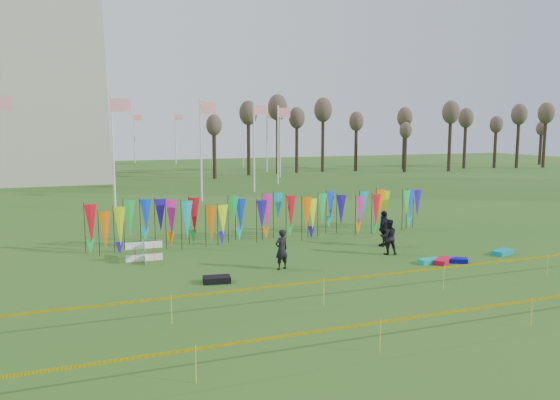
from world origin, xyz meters
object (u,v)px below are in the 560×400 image
object	(u,v)px
kite_bag_black	(217,279)
kite_bag_teal	(503,252)
kite_bag_turquoise	(430,261)
kite_bag_blue	(456,260)
box_kite	(144,252)
person_mid	(389,237)
kite_bag_red	(443,261)
person_left	(282,249)
person_right	(384,228)

from	to	relation	value
kite_bag_black	kite_bag_teal	world-z (taller)	kite_bag_black
kite_bag_turquoise	kite_bag_blue	xyz separation A→B (m)	(1.13, -0.29, 0.00)
box_kite	person_mid	xyz separation A→B (m)	(10.67, -2.61, 0.37)
kite_bag_red	person_left	bearing A→B (deg)	167.48
kite_bag_turquoise	kite_bag_black	size ratio (longest dim) A/B	0.96
person_left	person_mid	bearing A→B (deg)	171.38
person_left	person_right	world-z (taller)	person_right
box_kite	person_mid	distance (m)	10.99
box_kite	person_right	xyz separation A→B (m)	(11.41, -1.02, 0.44)
kite_bag_blue	kite_bag_black	bearing A→B (deg)	176.21
kite_bag_turquoise	person_mid	bearing A→B (deg)	110.80
kite_bag_turquoise	kite_bag_red	distance (m)	0.56
person_left	box_kite	bearing A→B (deg)	-49.02
kite_bag_blue	kite_bag_red	world-z (taller)	kite_bag_red
kite_bag_black	person_mid	bearing A→B (deg)	11.12
kite_bag_turquoise	kite_bag_blue	distance (m)	1.16
person_mid	person_left	bearing A→B (deg)	22.14
kite_bag_red	person_mid	bearing A→B (deg)	120.52
kite_bag_black	kite_bag_teal	size ratio (longest dim) A/B	0.93
person_left	person_mid	world-z (taller)	person_left
person_left	kite_bag_teal	xyz separation A→B (m)	(10.46, -1.18, -0.73)
box_kite	kite_bag_red	xyz separation A→B (m)	(12.00, -4.85, -0.34)
box_kite	kite_bag_black	world-z (taller)	box_kite
box_kite	kite_bag_turquoise	xyz separation A→B (m)	(11.46, -4.69, -0.35)
kite_bag_black	box_kite	bearing A→B (deg)	116.63
kite_bag_blue	kite_bag_teal	world-z (taller)	kite_bag_teal
kite_bag_blue	box_kite	bearing A→B (deg)	158.45
person_right	kite_bag_teal	distance (m)	5.50
kite_bag_red	kite_bag_teal	xyz separation A→B (m)	(3.59, 0.34, 0.00)
kite_bag_teal	kite_bag_red	bearing A→B (deg)	-174.52
kite_bag_blue	kite_bag_teal	xyz separation A→B (m)	(3.00, 0.46, 0.01)
person_right	person_mid	bearing A→B (deg)	31.13
box_kite	person_left	size ratio (longest dim) A/B	0.53
kite_bag_turquoise	kite_bag_red	xyz separation A→B (m)	(0.53, -0.17, 0.00)
kite_bag_red	kite_bag_blue	bearing A→B (deg)	-11.44
person_right	kite_bag_blue	size ratio (longest dim) A/B	1.86
person_right	kite_bag_red	distance (m)	3.96
person_mid	kite_bag_turquoise	size ratio (longest dim) A/B	1.67
person_right	kite_bag_blue	world-z (taller)	person_right
person_mid	person_right	bearing A→B (deg)	-100.16
person_right	kite_bag_black	world-z (taller)	person_right
person_left	person_right	xyz separation A→B (m)	(6.28, 2.31, 0.05)
kite_bag_turquoise	kite_bag_red	bearing A→B (deg)	-17.25
person_right	kite_bag_black	xyz separation A→B (m)	(-9.26, -3.27, -0.76)
person_right	kite_bag_red	size ratio (longest dim) A/B	1.62
kite_bag_turquoise	kite_bag_teal	size ratio (longest dim) A/B	0.89
kite_bag_teal	kite_bag_black	bearing A→B (deg)	179.03
person_left	kite_bag_black	distance (m)	3.21
kite_bag_teal	person_right	bearing A→B (deg)	140.12
kite_bag_blue	kite_bag_black	xyz separation A→B (m)	(-10.44, 0.69, 0.02)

